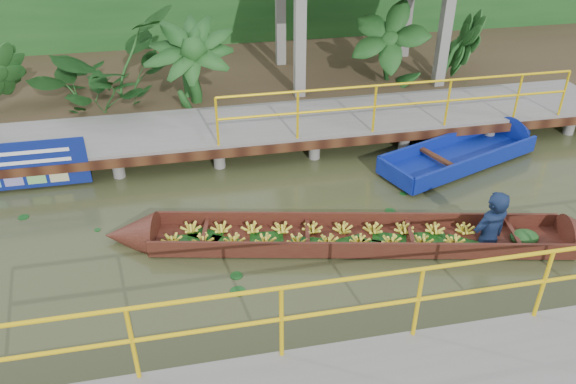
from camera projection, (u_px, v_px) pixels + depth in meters
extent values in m
plane|color=#32341A|center=(294.00, 237.00, 9.46)|extent=(80.00, 80.00, 0.00)
cube|color=#35281A|center=(239.00, 74.00, 15.60)|extent=(30.00, 8.00, 0.45)
cube|color=slate|center=(261.00, 125.00, 12.12)|extent=(16.00, 2.00, 0.15)
cube|color=black|center=(269.00, 149.00, 11.33)|extent=(16.00, 0.12, 0.18)
cylinder|color=yellow|center=(403.00, 84.00, 11.23)|extent=(7.50, 0.05, 0.05)
cylinder|color=yellow|center=(400.00, 105.00, 11.46)|extent=(7.50, 0.05, 0.05)
cylinder|color=yellow|center=(400.00, 107.00, 11.49)|extent=(0.05, 0.05, 1.00)
cylinder|color=slate|center=(65.00, 172.00, 10.93)|extent=(0.24, 0.24, 0.55)
cylinder|color=slate|center=(75.00, 136.00, 12.26)|extent=(0.24, 0.24, 0.55)
cylinder|color=slate|center=(169.00, 162.00, 11.26)|extent=(0.24, 0.24, 0.55)
cylinder|color=slate|center=(168.00, 129.00, 12.60)|extent=(0.24, 0.24, 0.55)
cylinder|color=slate|center=(267.00, 153.00, 11.60)|extent=(0.24, 0.24, 0.55)
cylinder|color=slate|center=(256.00, 121.00, 12.94)|extent=(0.24, 0.24, 0.55)
cylinder|color=slate|center=(360.00, 144.00, 11.94)|extent=(0.24, 0.24, 0.55)
cylinder|color=slate|center=(339.00, 114.00, 13.27)|extent=(0.24, 0.24, 0.55)
cylinder|color=slate|center=(447.00, 136.00, 12.28)|extent=(0.24, 0.24, 0.55)
cylinder|color=slate|center=(419.00, 108.00, 13.61)|extent=(0.24, 0.24, 0.55)
cylinder|color=slate|center=(530.00, 128.00, 12.61)|extent=(0.24, 0.24, 0.55)
cylinder|color=slate|center=(494.00, 101.00, 13.95)|extent=(0.24, 0.24, 0.55)
cylinder|color=slate|center=(267.00, 153.00, 11.60)|extent=(0.24, 0.24, 0.55)
cylinder|color=yellow|center=(440.00, 267.00, 6.22)|extent=(10.00, 0.05, 0.05)
cylinder|color=yellow|center=(435.00, 297.00, 6.46)|extent=(10.00, 0.05, 0.05)
cylinder|color=yellow|center=(434.00, 300.00, 6.48)|extent=(0.05, 0.05, 1.00)
cube|color=slate|center=(300.00, 49.00, 13.08)|extent=(0.25, 0.25, 2.80)
cube|color=slate|center=(444.00, 40.00, 13.69)|extent=(0.25, 0.25, 2.80)
cube|color=slate|center=(281.00, 22.00, 15.08)|extent=(0.25, 0.25, 2.80)
cube|color=slate|center=(407.00, 15.00, 15.69)|extent=(0.25, 0.25, 2.80)
cube|color=#36140E|center=(359.00, 240.00, 9.31)|extent=(6.84, 2.25, 0.05)
cube|color=#36140E|center=(357.00, 220.00, 9.61)|extent=(6.67, 1.47, 0.29)
cube|color=#36140E|center=(362.00, 250.00, 8.88)|extent=(6.67, 1.47, 0.29)
cone|color=#36140E|center=(131.00, 236.00, 9.30)|extent=(1.00, 0.98, 0.82)
ellipsoid|color=#144116|center=(524.00, 237.00, 9.24)|extent=(0.54, 0.47, 0.22)
imported|color=#0E1A36|center=(498.00, 192.00, 8.79)|extent=(0.76, 0.58, 1.85)
cube|color=navy|center=(457.00, 159.00, 11.59)|extent=(3.57, 2.16, 0.11)
cube|color=navy|center=(440.00, 144.00, 11.89)|extent=(3.24, 1.26, 0.34)
cube|color=navy|center=(478.00, 164.00, 11.15)|extent=(3.24, 1.26, 0.34)
cube|color=navy|center=(395.00, 175.00, 10.75)|extent=(0.42, 0.99, 0.34)
cone|color=navy|center=(520.00, 135.00, 12.43)|extent=(0.98, 1.14, 0.96)
cube|color=black|center=(439.00, 158.00, 11.24)|extent=(0.47, 1.00, 0.06)
cube|color=navy|center=(1.00, 168.00, 10.39)|extent=(3.11, 0.03, 0.97)
cube|color=white|center=(0.00, 165.00, 10.34)|extent=(2.52, 0.01, 0.07)
imported|color=#144116|center=(100.00, 75.00, 12.67)|extent=(1.25, 1.25, 1.56)
imported|color=#144116|center=(189.00, 69.00, 13.01)|extent=(1.25, 1.25, 1.56)
imported|color=#144116|center=(394.00, 55.00, 13.85)|extent=(1.25, 1.25, 1.56)
imported|color=#144116|center=(450.00, 51.00, 14.10)|extent=(1.25, 1.25, 1.56)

